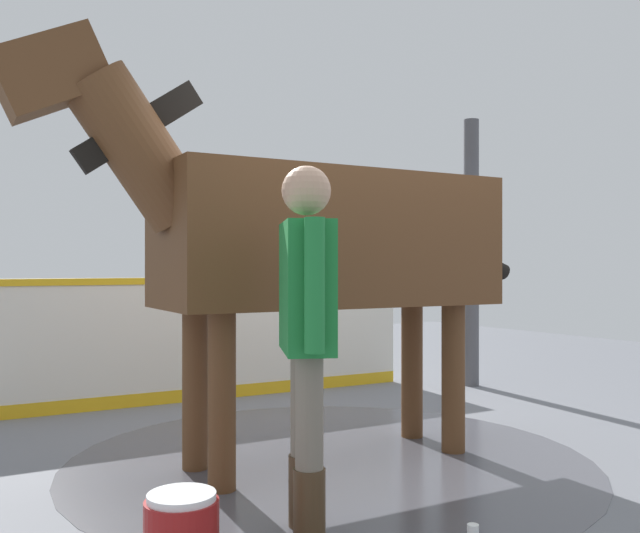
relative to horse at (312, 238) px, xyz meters
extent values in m
cube|color=slate|center=(-0.38, -0.15, -1.47)|extent=(16.00, 16.00, 0.02)
cylinder|color=#4C4C54|center=(-0.13, 0.01, -1.46)|extent=(3.43, 3.43, 0.00)
cube|color=silver|center=(-0.29, -2.33, -0.90)|extent=(4.25, 0.34, 1.11)
cube|color=gold|center=(-0.29, -2.33, -0.32)|extent=(4.25, 0.36, 0.06)
cube|color=gold|center=(-0.29, -2.33, -1.40)|extent=(4.25, 0.34, 0.12)
cylinder|color=#4C4C51|center=(-2.95, -1.52, -0.04)|extent=(0.16, 0.16, 2.84)
cube|color=brown|center=(-0.13, 0.01, -0.01)|extent=(2.27, 1.00, 0.86)
cylinder|color=brown|center=(0.72, 0.19, -0.95)|extent=(0.16, 0.16, 1.02)
cylinder|color=brown|center=(0.69, -0.28, -0.95)|extent=(0.16, 0.16, 1.02)
cylinder|color=brown|center=(-0.96, 0.30, -0.95)|extent=(0.16, 0.16, 1.02)
cylinder|color=brown|center=(-0.99, -0.17, -0.95)|extent=(0.16, 0.16, 1.02)
cylinder|color=brown|center=(1.12, -0.07, 0.49)|extent=(0.85, 0.44, 0.96)
cube|color=black|center=(1.12, -0.07, 0.61)|extent=(0.75, 0.11, 0.59)
cube|color=brown|center=(1.59, -0.10, 0.85)|extent=(0.67, 0.32, 0.56)
cylinder|color=black|center=(-1.34, 0.09, -0.11)|extent=(0.71, 0.17, 0.35)
cylinder|color=#47331E|center=(0.61, 0.90, -1.28)|extent=(0.15, 0.15, 0.35)
cylinder|color=slate|center=(0.61, 0.90, -0.85)|extent=(0.13, 0.13, 0.52)
cylinder|color=#47331E|center=(0.70, 1.10, -1.28)|extent=(0.15, 0.15, 0.35)
cylinder|color=slate|center=(0.70, 1.10, -0.85)|extent=(0.13, 0.13, 0.52)
cube|color=#1E7F38|center=(0.65, 1.00, -0.28)|extent=(0.41, 0.55, 0.62)
cylinder|color=#1E7F38|center=(0.53, 0.72, -0.27)|extent=(0.09, 0.09, 0.59)
cylinder|color=#1E7F38|center=(0.78, 1.28, -0.27)|extent=(0.09, 0.09, 0.59)
sphere|color=tan|center=(0.65, 1.00, 0.17)|extent=(0.24, 0.24, 0.24)
cylinder|color=white|center=(1.30, 1.07, -1.14)|extent=(0.29, 0.29, 0.03)
cylinder|color=white|center=(0.41, 1.85, -1.21)|extent=(0.05, 0.05, 0.05)
camera|label=1|loc=(2.35, 3.77, -0.18)|focal=38.53mm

